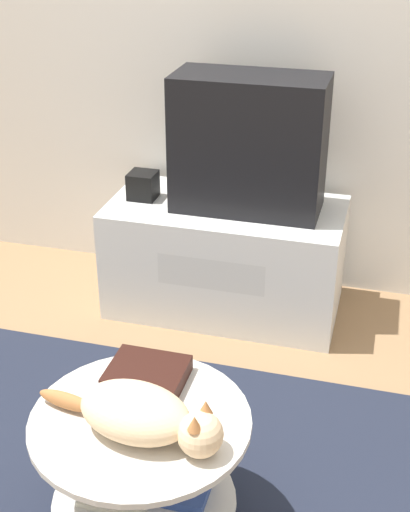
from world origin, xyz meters
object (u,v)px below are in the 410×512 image
(speaker, at_px, (143,185))
(dvd_box, at_px, (147,374))
(tv, at_px, (249,144))
(cat, at_px, (144,415))

(speaker, height_order, dvd_box, speaker)
(tv, relative_size, dvd_box, 2.81)
(tv, bearing_deg, cat, -88.45)
(speaker, xyz_separation_m, dvd_box, (0.43, -1.16, -0.08))
(dvd_box, xyz_separation_m, cat, (0.07, -0.21, 0.04))
(speaker, bearing_deg, tv, 2.00)
(speaker, relative_size, cat, 0.22)
(speaker, relative_size, dvd_box, 0.54)
(cat, bearing_deg, tv, 100.83)
(speaker, bearing_deg, dvd_box, -69.80)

